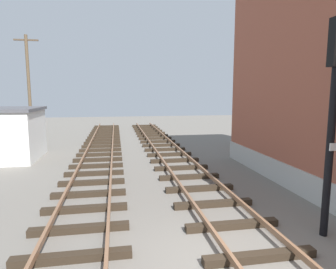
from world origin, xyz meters
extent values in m
plane|color=slate|center=(0.00, 0.00, 0.00)|extent=(80.00, 80.00, 0.00)
cube|color=#2D2319|center=(0.81, 0.00, 0.09)|extent=(2.50, 0.24, 0.18)
cube|color=#2D2319|center=(0.81, 1.52, 0.09)|extent=(2.50, 0.24, 0.18)
cube|color=#2D2319|center=(0.81, 3.04, 0.09)|extent=(2.50, 0.24, 0.18)
cube|color=#2D2319|center=(0.81, 4.56, 0.09)|extent=(2.50, 0.24, 0.18)
cube|color=#2D2319|center=(0.81, 6.08, 0.09)|extent=(2.50, 0.24, 0.18)
cube|color=#2D2319|center=(0.81, 7.60, 0.09)|extent=(2.50, 0.24, 0.18)
cube|color=#2D2319|center=(0.81, 9.12, 0.09)|extent=(2.50, 0.24, 0.18)
cube|color=#2D2319|center=(0.81, 10.64, 0.09)|extent=(2.50, 0.24, 0.18)
cube|color=#2D2319|center=(0.81, 12.15, 0.09)|extent=(2.50, 0.24, 0.18)
cube|color=#2D2319|center=(0.81, 13.67, 0.09)|extent=(2.50, 0.24, 0.18)
cube|color=#2D2319|center=(0.81, 15.19, 0.09)|extent=(2.50, 0.24, 0.18)
cube|color=#2D2319|center=(0.81, 16.71, 0.09)|extent=(2.50, 0.24, 0.18)
cube|color=#2D2319|center=(0.81, 18.23, 0.09)|extent=(2.50, 0.24, 0.18)
cube|color=#2D2319|center=(0.81, 19.75, 0.09)|extent=(2.50, 0.24, 0.18)
cube|color=#2D2319|center=(0.81, 21.27, 0.09)|extent=(2.50, 0.24, 0.18)
cube|color=#2D2319|center=(0.81, 22.79, 0.09)|extent=(2.50, 0.24, 0.18)
cube|color=#2D2319|center=(0.81, 24.31, 0.09)|extent=(2.50, 0.24, 0.18)
cube|color=#2D2319|center=(0.81, 25.83, 0.09)|extent=(2.50, 0.24, 0.18)
cube|color=brown|center=(0.09, 0.00, 0.25)|extent=(0.08, 53.18, 0.14)
cube|color=brown|center=(1.53, 0.00, 0.25)|extent=(0.08, 53.18, 0.14)
cube|color=#2D2319|center=(-3.09, 0.66, 0.09)|extent=(2.50, 0.24, 0.18)
cube|color=#2D2319|center=(-3.09, 1.99, 0.09)|extent=(2.50, 0.24, 0.18)
cube|color=#2D2319|center=(-3.09, 3.32, 0.09)|extent=(2.50, 0.24, 0.18)
cube|color=#2D2319|center=(-3.09, 4.65, 0.09)|extent=(2.50, 0.24, 0.18)
cube|color=#2D2319|center=(-3.09, 5.98, 0.09)|extent=(2.50, 0.24, 0.18)
cube|color=#2D2319|center=(-3.09, 7.31, 0.09)|extent=(2.50, 0.24, 0.18)
cube|color=#2D2319|center=(-3.09, 8.64, 0.09)|extent=(2.50, 0.24, 0.18)
cube|color=#2D2319|center=(-3.09, 9.97, 0.09)|extent=(2.50, 0.24, 0.18)
cube|color=#2D2319|center=(-3.09, 11.30, 0.09)|extent=(2.50, 0.24, 0.18)
cube|color=#2D2319|center=(-3.09, 12.63, 0.09)|extent=(2.50, 0.24, 0.18)
cube|color=#2D2319|center=(-3.09, 13.96, 0.09)|extent=(2.50, 0.24, 0.18)
cube|color=#2D2319|center=(-3.09, 15.29, 0.09)|extent=(2.50, 0.24, 0.18)
cube|color=#2D2319|center=(-3.09, 16.62, 0.09)|extent=(2.50, 0.24, 0.18)
cube|color=#2D2319|center=(-3.09, 17.95, 0.09)|extent=(2.50, 0.24, 0.18)
cube|color=#2D2319|center=(-3.09, 19.28, 0.09)|extent=(2.50, 0.24, 0.18)
cube|color=#2D2319|center=(-3.09, 20.61, 0.09)|extent=(2.50, 0.24, 0.18)
cube|color=#2D2319|center=(-3.09, 21.94, 0.09)|extent=(2.50, 0.24, 0.18)
cube|color=#2D2319|center=(-3.09, 23.26, 0.09)|extent=(2.50, 0.24, 0.18)
cube|color=#2D2319|center=(-3.09, 24.59, 0.09)|extent=(2.50, 0.24, 0.18)
cube|color=#2D2319|center=(-3.09, 25.92, 0.09)|extent=(2.50, 0.24, 0.18)
cube|color=brown|center=(-2.37, 0.00, 0.25)|extent=(0.08, 53.18, 0.14)
cylinder|color=black|center=(2.92, 0.78, 2.06)|extent=(0.18, 0.18, 4.11)
cube|color=white|center=(2.92, 0.64, 2.26)|extent=(0.24, 0.03, 0.18)
cube|color=silver|center=(-7.65, 11.29, 1.30)|extent=(2.80, 3.60, 2.60)
cube|color=#4C4C51|center=(-7.65, 11.29, 2.68)|extent=(3.00, 3.80, 0.16)
cylinder|color=brown|center=(-8.81, 19.68, 4.00)|extent=(0.24, 0.24, 8.00)
cube|color=#4C3D2D|center=(-8.81, 19.68, 7.60)|extent=(1.80, 0.12, 0.12)
camera|label=1|loc=(-2.11, -5.35, 3.51)|focal=31.43mm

